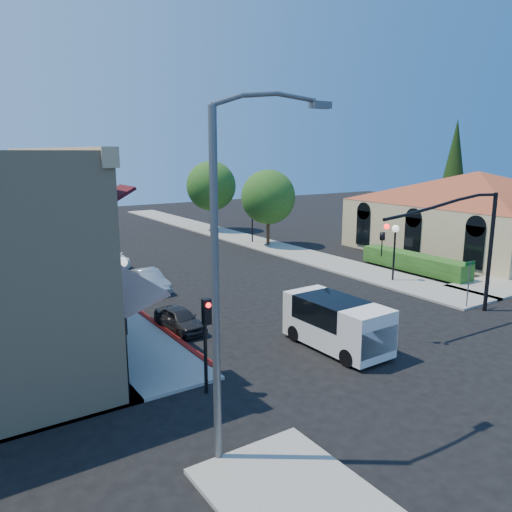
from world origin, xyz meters
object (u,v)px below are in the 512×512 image
parked_car_a (180,319)px  parked_car_b (149,280)px  street_tree_a (268,197)px  lamppost_right_far (252,212)px  white_van (338,321)px  street_name_sign (469,277)px  conifer_far (454,168)px  lamppost_right_near (395,239)px  parked_car_c (109,257)px  parked_car_d (94,248)px  lamppost_left_near (123,276)px  lamppost_left_far (52,233)px  cobra_streetlight (228,264)px  secondary_signal (206,328)px  signal_mast_arm (466,235)px  street_tree_b (211,186)px

parked_car_a → parked_car_b: size_ratio=0.84×
street_tree_a → lamppost_right_far: street_tree_a is taller
street_tree_a → white_van: 22.83m
street_name_sign → parked_car_b: (-12.38, 12.29, -1.09)m
street_tree_a → conifer_far: bearing=-11.8°
street_tree_a → parked_car_b: bearing=-151.2°
lamppost_right_near → lamppost_right_far: size_ratio=1.00×
parked_car_c → parked_car_d: (0.00, 3.75, 0.02)m
lamppost_left_near → lamppost_left_far: 14.00m
street_name_sign → white_van: street_name_sign is taller
cobra_streetlight → lamppost_left_near: size_ratio=2.61×
cobra_streetlight → lamppost_right_near: bearing=29.5°
lamppost_right_far → white_van: 24.35m
lamppost_left_near → parked_car_a: lamppost_left_near is taller
secondary_signal → parked_car_d: size_ratio=0.70×
street_tree_a → lamppost_left_near: size_ratio=1.82×
signal_mast_arm → street_name_sign: size_ratio=3.20×
street_tree_a → parked_car_a: (-15.00, -14.58, -3.66)m
street_tree_a → cobra_streetlight: cobra_streetlight is taller
street_tree_b → conifer_far: bearing=-36.1°
conifer_far → lamppost_left_near: size_ratio=3.08×
lamppost_left_far → parked_car_b: bearing=-64.3°
lamppost_right_near → lamppost_right_far: (0.00, 16.00, 0.00)m
lamppost_right_near → signal_mast_arm: bearing=-112.1°
conifer_far → street_tree_a: conifer_far is taller
parked_car_a → parked_car_d: parked_car_d is taller
conifer_far → parked_car_a: bearing=-162.8°
parked_car_c → lamppost_left_far: bearing=-178.9°
lamppost_left_near → lamppost_right_far: bearing=43.3°
parked_car_c → parked_car_d: 3.75m
cobra_streetlight → lamppost_left_far: bearing=88.5°
lamppost_left_far → lamppost_right_far: (17.00, 2.00, 0.00)m
conifer_far → lamppost_left_far: 36.90m
street_tree_b → cobra_streetlight: cobra_streetlight is taller
parked_car_c → street_tree_a: bearing=-3.8°
lamppost_left_far → parked_car_d: (3.70, 4.00, -2.08)m
lamppost_right_near → lamppost_left_far: bearing=140.5°
lamppost_right_far → white_van: bearing=-114.8°
lamppost_left_far → cobra_streetlight: bearing=-91.5°
lamppost_right_far → parked_car_a: lamppost_right_far is taller
conifer_far → lamppost_right_far: size_ratio=3.08×
signal_mast_arm → parked_car_c: signal_mast_arm is taller
signal_mast_arm → parked_car_a: bearing=153.8°
lamppost_left_near → secondary_signal: bearing=-85.7°
parked_car_b → lamppost_left_near: bearing=-120.3°
parked_car_d → street_tree_b: bearing=29.7°
parked_car_a → street_tree_a: bearing=39.0°
conifer_far → parked_car_d: bearing=166.3°
street_name_sign → parked_car_b: street_name_sign is taller
street_name_sign → lamppost_right_near: bearing=80.2°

